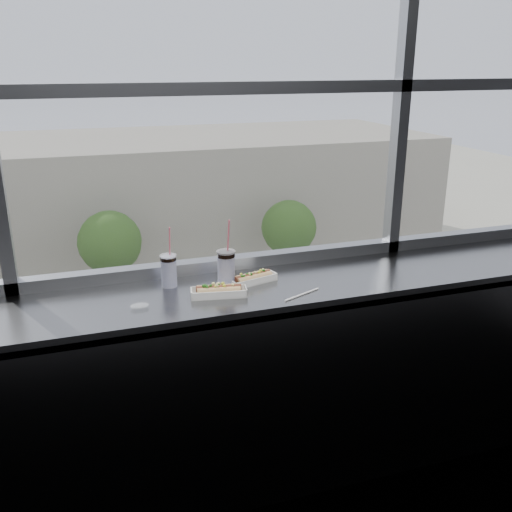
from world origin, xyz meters
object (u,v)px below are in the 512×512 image
object	(u,v)px
pedestrian_b	(74,296)
soda_cup_right	(226,266)
pedestrian_c	(158,289)
loose_straw	(302,294)
soda_cup_left	(169,269)
hotdog_tray_left	(219,291)
car_near_e	(466,345)
tree_center	(110,242)
wrapper	(139,306)
tree_right	(289,228)
car_far_b	(142,311)
car_far_c	(308,292)
hotdog_tray_right	(253,278)
car_near_d	(319,367)

from	to	relation	value
pedestrian_b	soda_cup_right	bearing A→B (deg)	-177.90
pedestrian_c	loose_straw	bearing A→B (deg)	173.38
soda_cup_left	pedestrian_c	size ratio (longest dim) A/B	0.15
hotdog_tray_left	car_near_e	world-z (taller)	hotdog_tray_left
soda_cup_right	tree_center	xyz separation A→B (m)	(1.19, 28.23, -8.51)
wrapper	tree_center	world-z (taller)	wrapper
tree_center	pedestrian_c	bearing A→B (deg)	-22.59
tree_center	car_near_e	bearing A→B (deg)	-39.92
pedestrian_c	tree_right	xyz separation A→B (m)	(8.23, 0.96, 2.54)
car_near_e	tree_center	xyz separation A→B (m)	(-14.34, 12.00, 2.68)
loose_straw	car_far_b	size ratio (longest dim) A/B	0.03
hotdog_tray_left	soda_cup_left	world-z (taller)	soda_cup_left
car_far_b	tree_right	xyz separation A→B (m)	(9.52, 4.00, 2.38)
loose_straw	wrapper	world-z (taller)	wrapper
car_far_b	soda_cup_right	bearing A→B (deg)	170.28
hotdog_tray_left	loose_straw	distance (m)	0.38
loose_straw	tree_center	distance (m)	29.69
car_far_c	pedestrian_b	bearing A→B (deg)	78.67
car_near_e	tree_right	size ratio (longest dim) A/B	1.09
soda_cup_right	car_near_e	world-z (taller)	soda_cup_right
hotdog_tray_left	car_near_e	xyz separation A→B (m)	(15.60, 16.34, -11.12)
hotdog_tray_left	loose_straw	size ratio (longest dim) A/B	1.23
tree_center	car_far_c	bearing A→B (deg)	-21.54
wrapper	car_far_c	distance (m)	29.24
pedestrian_b	soda_cup_left	bearing A→B (deg)	-178.44
soda_cup_left	wrapper	distance (m)	0.28
soda_cup_left	pedestrian_b	size ratio (longest dim) A/B	0.13
hotdog_tray_right	soda_cup_right	bearing A→B (deg)	162.12
wrapper	tree_center	size ratio (longest dim) A/B	0.02
soda_cup_left	wrapper	xyz separation A→B (m)	(-0.17, -0.21, -0.08)
car_far_c	hotdog_tray_right	bearing A→B (deg)	157.69
hotdog_tray_right	soda_cup_right	xyz separation A→B (m)	(-0.13, 0.01, 0.07)
wrapper	car_far_c	world-z (taller)	wrapper
car_far_c	tree_center	bearing A→B (deg)	70.94
car_far_b	hotdog_tray_left	bearing A→B (deg)	170.14
loose_straw	soda_cup_left	bearing A→B (deg)	127.94
soda_cup_left	tree_center	bearing A→B (deg)	87.06
hotdog_tray_right	soda_cup_left	bearing A→B (deg)	152.74
pedestrian_b	tree_right	xyz separation A→B (m)	(12.71, 0.97, 2.36)
soda_cup_right	tree_center	size ratio (longest dim) A/B	0.06
soda_cup_right	car_far_c	bearing A→B (deg)	64.95
pedestrian_b	pedestrian_c	world-z (taller)	pedestrian_b
hotdog_tray_left	pedestrian_c	world-z (taller)	hotdog_tray_left
car_near_e	pedestrian_c	xyz separation A→B (m)	(-12.04, 11.04, -0.00)
tree_right	pedestrian_b	bearing A→B (deg)	-175.63
soda_cup_right	car_far_b	size ratio (longest dim) A/B	0.05
car_near_e	car_far_c	bearing A→B (deg)	28.04
pedestrian_b	pedestrian_c	bearing A→B (deg)	-89.82
car_near_d	car_far_b	xyz separation A→B (m)	(-6.13, 8.00, -0.03)
soda_cup_left	car_near_d	bearing A→B (deg)	62.01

